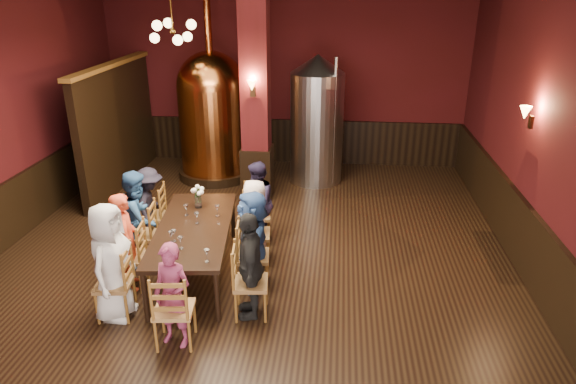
# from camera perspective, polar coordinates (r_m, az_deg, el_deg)

# --- Properties ---
(room) EXTENTS (10.00, 10.02, 4.50)m
(room) POSITION_cam_1_polar(r_m,az_deg,el_deg) (6.80, -4.95, 7.97)
(room) COLOR black
(room) RESTS_ON ground
(wainscot_right) EXTENTS (0.08, 9.90, 1.00)m
(wainscot_right) POSITION_cam_1_polar(r_m,az_deg,el_deg) (7.81, 25.63, -6.10)
(wainscot_right) COLOR black
(wainscot_right) RESTS_ON ground
(wainscot_back) EXTENTS (7.90, 0.08, 1.00)m
(wainscot_back) POSITION_cam_1_polar(r_m,az_deg,el_deg) (12.00, -0.36, 5.73)
(wainscot_back) COLOR black
(wainscot_back) RESTS_ON ground
(column) EXTENTS (0.58, 0.58, 4.50)m
(column) POSITION_cam_1_polar(r_m,az_deg,el_deg) (9.55, -3.65, 12.17)
(column) COLOR #420E12
(column) RESTS_ON ground
(partition) EXTENTS (0.22, 3.50, 2.40)m
(partition) POSITION_cam_1_polar(r_m,az_deg,el_deg) (10.99, -18.37, 6.82)
(partition) COLOR black
(partition) RESTS_ON ground
(pendant_cluster) EXTENTS (0.90, 0.90, 1.70)m
(pendant_cluster) POSITION_cam_1_polar(r_m,az_deg,el_deg) (9.89, -12.68, 17.02)
(pendant_cluster) COLOR #A57226
(pendant_cluster) RESTS_ON room
(sconce_wall) EXTENTS (0.20, 0.20, 0.36)m
(sconce_wall) POSITION_cam_1_polar(r_m,az_deg,el_deg) (7.93, 25.47, 7.59)
(sconce_wall) COLOR black
(sconce_wall) RESTS_ON room
(sconce_column) EXTENTS (0.20, 0.20, 0.36)m
(sconce_column) POSITION_cam_1_polar(r_m,az_deg,el_deg) (9.26, -3.95, 11.54)
(sconce_column) COLOR black
(sconce_column) RESTS_ON column
(dining_table) EXTENTS (1.27, 2.50, 0.75)m
(dining_table) POSITION_cam_1_polar(r_m,az_deg,el_deg) (7.35, -10.43, -4.21)
(dining_table) COLOR black
(dining_table) RESTS_ON ground
(chair_0) EXTENTS (0.51, 0.51, 0.92)m
(chair_0) POSITION_cam_1_polar(r_m,az_deg,el_deg) (6.81, -18.78, -9.59)
(chair_0) COLOR brown
(chair_0) RESTS_ON ground
(person_0) EXTENTS (0.54, 0.78, 1.53)m
(person_0) POSITION_cam_1_polar(r_m,az_deg,el_deg) (6.66, -19.10, -7.36)
(person_0) COLOR white
(person_0) RESTS_ON ground
(chair_1) EXTENTS (0.51, 0.51, 0.92)m
(chair_1) POSITION_cam_1_polar(r_m,az_deg,el_deg) (7.36, -17.29, -6.87)
(chair_1) COLOR brown
(chair_1) RESTS_ON ground
(person_1) EXTENTS (0.51, 0.60, 1.39)m
(person_1) POSITION_cam_1_polar(r_m,az_deg,el_deg) (7.25, -17.50, -5.24)
(person_1) COLOR red
(person_1) RESTS_ON ground
(chair_2) EXTENTS (0.51, 0.51, 0.92)m
(chair_2) POSITION_cam_1_polar(r_m,az_deg,el_deg) (7.92, -16.03, -4.56)
(chair_2) COLOR brown
(chair_2) RESTS_ON ground
(person_2) EXTENTS (0.43, 0.74, 1.46)m
(person_2) POSITION_cam_1_polar(r_m,az_deg,el_deg) (7.81, -16.24, -2.81)
(person_2) COLOR #275083
(person_2) RESTS_ON ground
(chair_3) EXTENTS (0.51, 0.51, 0.92)m
(chair_3) POSITION_cam_1_polar(r_m,az_deg,el_deg) (8.50, -14.94, -2.53)
(chair_3) COLOR brown
(chair_3) RESTS_ON ground
(person_3) EXTENTS (0.60, 0.88, 1.26)m
(person_3) POSITION_cam_1_polar(r_m,az_deg,el_deg) (8.44, -15.05, -1.48)
(person_3) COLOR black
(person_3) RESTS_ON ground
(chair_4) EXTENTS (0.51, 0.51, 0.92)m
(chair_4) POSITION_cam_1_polar(r_m,az_deg,el_deg) (6.50, -4.14, -9.98)
(chair_4) COLOR brown
(chair_4) RESTS_ON ground
(person_4) EXTENTS (0.45, 0.86, 1.41)m
(person_4) POSITION_cam_1_polar(r_m,az_deg,el_deg) (6.37, -4.21, -8.12)
(person_4) COLOR black
(person_4) RESTS_ON ground
(chair_5) EXTENTS (0.51, 0.51, 0.92)m
(chair_5) POSITION_cam_1_polar(r_m,az_deg,el_deg) (7.07, -3.86, -7.08)
(chair_5) COLOR brown
(chair_5) RESTS_ON ground
(person_5) EXTENTS (0.69, 1.37, 1.41)m
(person_5) POSITION_cam_1_polar(r_m,az_deg,el_deg) (6.95, -3.91, -5.32)
(person_5) COLOR #335899
(person_5) RESTS_ON ground
(chair_6) EXTENTS (0.51, 0.51, 0.92)m
(chair_6) POSITION_cam_1_polar(r_m,az_deg,el_deg) (7.65, -3.62, -4.65)
(chair_6) COLOR brown
(chair_6) RESTS_ON ground
(person_6) EXTENTS (0.52, 0.70, 1.30)m
(person_6) POSITION_cam_1_polar(r_m,az_deg,el_deg) (7.57, -3.65, -3.36)
(person_6) COLOR silver
(person_6) RESTS_ON ground
(chair_7) EXTENTS (0.51, 0.51, 0.92)m
(chair_7) POSITION_cam_1_polar(r_m,az_deg,el_deg) (8.25, -3.41, -2.54)
(chair_7) COLOR brown
(chair_7) RESTS_ON ground
(person_7) EXTENTS (0.33, 0.65, 1.34)m
(person_7) POSITION_cam_1_polar(r_m,az_deg,el_deg) (8.17, -3.45, -1.21)
(person_7) COLOR #1F1B36
(person_7) RESTS_ON ground
(chair_8) EXTENTS (0.51, 0.51, 0.92)m
(chair_8) POSITION_cam_1_polar(r_m,az_deg,el_deg) (6.15, -12.55, -12.57)
(chair_8) COLOR brown
(chair_8) RESTS_ON ground
(person_8) EXTENTS (0.53, 0.41, 1.28)m
(person_8) POSITION_cam_1_polar(r_m,az_deg,el_deg) (6.05, -12.69, -11.16)
(person_8) COLOR #842C4E
(person_8) RESTS_ON ground
(copper_kettle) EXTENTS (1.85, 1.85, 3.77)m
(copper_kettle) POSITION_cam_1_polar(r_m,az_deg,el_deg) (10.93, -8.35, 8.59)
(copper_kettle) COLOR black
(copper_kettle) RESTS_ON ground
(steel_vessel) EXTENTS (1.11, 1.11, 2.62)m
(steel_vessel) POSITION_cam_1_polar(r_m,az_deg,el_deg) (10.60, 3.22, 8.00)
(steel_vessel) COLOR #B2B2B7
(steel_vessel) RESTS_ON ground
(rose_vase) EXTENTS (0.21, 0.21, 0.35)m
(rose_vase) POSITION_cam_1_polar(r_m,az_deg,el_deg) (7.83, -10.02, -0.13)
(rose_vase) COLOR white
(rose_vase) RESTS_ON dining_table
(wine_glass_0) EXTENTS (0.07, 0.07, 0.17)m
(wine_glass_0) POSITION_cam_1_polar(r_m,az_deg,el_deg) (7.36, -10.11, -2.87)
(wine_glass_0) COLOR white
(wine_glass_0) RESTS_ON dining_table
(wine_glass_1) EXTENTS (0.07, 0.07, 0.17)m
(wine_glass_1) POSITION_cam_1_polar(r_m,az_deg,el_deg) (7.64, -11.24, -1.98)
(wine_glass_1) COLOR white
(wine_glass_1) RESTS_ON dining_table
(wine_glass_2) EXTENTS (0.07, 0.07, 0.17)m
(wine_glass_2) POSITION_cam_1_polar(r_m,az_deg,el_deg) (7.55, -7.85, -2.07)
(wine_glass_2) COLOR white
(wine_glass_2) RESTS_ON dining_table
(wine_glass_3) EXTENTS (0.07, 0.07, 0.17)m
(wine_glass_3) POSITION_cam_1_polar(r_m,az_deg,el_deg) (6.37, -9.01, -7.00)
(wine_glass_3) COLOR white
(wine_glass_3) RESTS_ON dining_table
(wine_glass_4) EXTENTS (0.07, 0.07, 0.17)m
(wine_glass_4) POSITION_cam_1_polar(r_m,az_deg,el_deg) (6.89, -12.87, -4.93)
(wine_glass_4) COLOR white
(wine_glass_4) RESTS_ON dining_table
(wine_glass_5) EXTENTS (0.07, 0.07, 0.17)m
(wine_glass_5) POSITION_cam_1_polar(r_m,az_deg,el_deg) (6.73, -11.84, -5.53)
(wine_glass_5) COLOR white
(wine_glass_5) RESTS_ON dining_table
(wine_glass_6) EXTENTS (0.07, 0.07, 0.17)m
(wine_glass_6) POSITION_cam_1_polar(r_m,az_deg,el_deg) (6.92, -12.56, -4.77)
(wine_glass_6) COLOR white
(wine_glass_6) RESTS_ON dining_table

